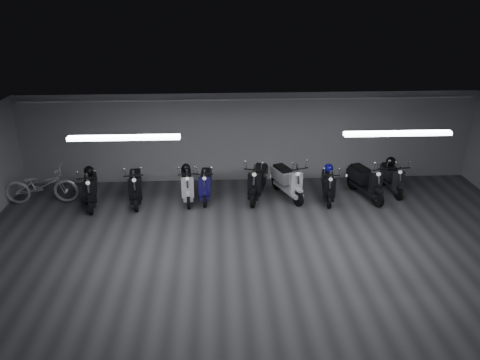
{
  "coord_description": "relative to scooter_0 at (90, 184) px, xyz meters",
  "views": [
    {
      "loc": [
        -0.99,
        -8.59,
        5.8
      ],
      "look_at": [
        -0.42,
        2.5,
        1.05
      ],
      "focal_mm": 34.48,
      "sensor_mm": 36.0,
      "label": 1
    }
  ],
  "objects": [
    {
      "name": "floor",
      "position": [
        4.58,
        -3.37,
        -0.66
      ],
      "size": [
        14.0,
        10.0,
        0.01
      ],
      "primitive_type": "cube",
      "color": "#363639",
      "rests_on": "ground"
    },
    {
      "name": "bicycle",
      "position": [
        -1.43,
        0.24,
        -0.0
      ],
      "size": [
        2.03,
        0.79,
        1.3
      ],
      "primitive_type": "imported",
      "rotation": [
        0.0,
        0.0,
        1.61
      ],
      "color": "silver",
      "rests_on": "floor"
    },
    {
      "name": "helmet_2",
      "position": [
        2.66,
        0.44,
        0.26
      ],
      "size": [
        0.25,
        0.25,
        0.25
      ],
      "primitive_type": "sphere",
      "color": "black",
      "rests_on": "scooter_2"
    },
    {
      "name": "helmet_0",
      "position": [
        6.77,
        0.23,
        0.24
      ],
      "size": [
        0.27,
        0.27,
        0.27
      ],
      "primitive_type": "sphere",
      "color": "#0D0B7A",
      "rests_on": "scooter_7"
    },
    {
      "name": "scooter_4",
      "position": [
        3.22,
        0.25,
        -0.04
      ],
      "size": [
        0.62,
        1.67,
        1.23
      ],
      "primitive_type": null,
      "rotation": [
        0.0,
        0.0,
        -0.04
      ],
      "color": "navy",
      "rests_on": "floor"
    },
    {
      "name": "helmet_1",
      "position": [
        8.75,
        0.66,
        0.25
      ],
      "size": [
        0.29,
        0.29,
        0.29
      ],
      "primitive_type": "sphere",
      "color": "black",
      "rests_on": "scooter_9"
    },
    {
      "name": "scooter_2",
      "position": [
        2.68,
        0.2,
        -0.02
      ],
      "size": [
        0.74,
        1.75,
        1.27
      ],
      "primitive_type": null,
      "rotation": [
        0.0,
        0.0,
        0.1
      ],
      "color": "silver",
      "rests_on": "floor"
    },
    {
      "name": "scooter_8",
      "position": [
        7.85,
        0.09,
        0.04
      ],
      "size": [
        1.14,
        1.96,
        1.38
      ],
      "primitive_type": null,
      "rotation": [
        0.0,
        0.0,
        0.3
      ],
      "color": "black",
      "rests_on": "floor"
    },
    {
      "name": "fluor_strip_left",
      "position": [
        1.58,
        -2.37,
        2.09
      ],
      "size": [
        2.4,
        0.18,
        0.08
      ],
      "primitive_type": "cube",
      "color": "white",
      "rests_on": "ceiling"
    },
    {
      "name": "scooter_9",
      "position": [
        8.76,
        0.43,
        -0.04
      ],
      "size": [
        0.62,
        1.66,
        1.22
      ],
      "primitive_type": null,
      "rotation": [
        0.0,
        0.0,
        0.05
      ],
      "color": "black",
      "rests_on": "floor"
    },
    {
      "name": "back_wall",
      "position": [
        4.58,
        1.63,
        0.75
      ],
      "size": [
        14.0,
        0.01,
        2.8
      ],
      "primitive_type": "cube",
      "color": "gray",
      "rests_on": "ground"
    },
    {
      "name": "scooter_5",
      "position": [
        4.72,
        0.23,
        0.05
      ],
      "size": [
        1.12,
        1.97,
        1.39
      ],
      "primitive_type": null,
      "rotation": [
        0.0,
        0.0,
        -0.28
      ],
      "color": "black",
      "rests_on": "floor"
    },
    {
      "name": "scooter_1",
      "position": [
        1.24,
        0.12,
        0.0
      ],
      "size": [
        0.82,
        1.82,
        1.31
      ],
      "primitive_type": null,
      "rotation": [
        0.0,
        0.0,
        0.13
      ],
      "color": "black",
      "rests_on": "floor"
    },
    {
      "name": "fluor_strip_right",
      "position": [
        7.58,
        -2.37,
        2.09
      ],
      "size": [
        2.4,
        0.18,
        0.08
      ],
      "primitive_type": "cube",
      "color": "white",
      "rests_on": "ceiling"
    },
    {
      "name": "scooter_7",
      "position": [
        6.74,
        0.01,
        -0.04
      ],
      "size": [
        0.77,
        1.7,
        1.22
      ],
      "primitive_type": null,
      "rotation": [
        0.0,
        0.0,
        -0.14
      ],
      "color": "black",
      "rests_on": "floor"
    },
    {
      "name": "ceiling",
      "position": [
        4.58,
        -3.37,
        2.15
      ],
      "size": [
        14.0,
        10.0,
        0.01
      ],
      "primitive_type": "cube",
      "color": "gray",
      "rests_on": "ground"
    },
    {
      "name": "helmet_3",
      "position": [
        -0.05,
        0.24,
        0.3
      ],
      "size": [
        0.28,
        0.28,
        0.28
      ],
      "primitive_type": "sphere",
      "color": "black",
      "rests_on": "scooter_0"
    },
    {
      "name": "scooter_6",
      "position": [
        5.59,
        0.22,
        0.04
      ],
      "size": [
        1.25,
        1.94,
        1.37
      ],
      "primitive_type": null,
      "rotation": [
        0.0,
        0.0,
        0.38
      ],
      "color": "silver",
      "rests_on": "floor"
    },
    {
      "name": "scooter_0",
      "position": [
        0.0,
        0.0,
        0.0
      ],
      "size": [
        0.91,
        1.83,
        1.3
      ],
      "primitive_type": null,
      "rotation": [
        0.0,
        0.0,
        0.19
      ],
      "color": "black",
      "rests_on": "floor"
    },
    {
      "name": "conduit",
      "position": [
        4.58,
        1.55,
        1.97
      ],
      "size": [
        13.6,
        0.05,
        0.05
      ],
      "primitive_type": "cylinder",
      "rotation": [
        0.0,
        1.57,
        0.0
      ],
      "color": "white",
      "rests_on": "back_wall"
    }
  ]
}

